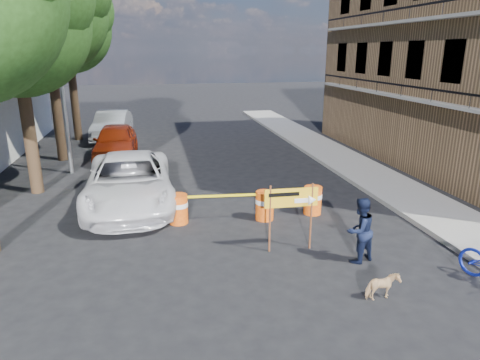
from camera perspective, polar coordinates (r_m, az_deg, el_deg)
name	(u,v)px	position (r m, az deg, el deg)	size (l,w,h in m)	color
ground	(264,263)	(10.76, 3.28, -10.94)	(120.00, 120.00, 0.00)	black
sidewalk_east	(374,178)	(18.19, 17.47, 0.32)	(2.40, 40.00, 0.15)	gray
tree_mid_a	(15,19)	(16.75, -27.80, 18.45)	(5.25, 5.00, 8.68)	#332316
tree_mid_b	(46,10)	(21.66, -24.43, 19.98)	(5.67, 5.40, 9.62)	#332316
tree_far	(68,28)	(26.55, -22.00, 18.32)	(5.04, 4.80, 8.84)	#332316
streetlamp	(61,67)	(19.00, -22.73, 13.70)	(1.25, 0.18, 8.00)	gray
barrel_far_left	(149,210)	(13.00, -12.09, -3.98)	(0.58, 0.58, 0.90)	#D5400C
barrel_mid_left	(178,208)	(13.00, -8.21, -3.76)	(0.58, 0.58, 0.90)	#D5400C
barrel_mid_right	(265,205)	(13.17, 3.30, -3.33)	(0.58, 0.58, 0.90)	#D5400C
barrel_far_right	(313,200)	(13.80, 9.67, -2.59)	(0.58, 0.58, 0.90)	#D5400C
detour_sign	(298,202)	(10.99, 7.73, -2.97)	(1.40, 0.27, 1.80)	#592D19
pedestrian	(360,230)	(10.87, 15.67, -6.47)	(0.80, 0.63, 1.65)	black
dog	(382,287)	(9.65, 18.45, -13.35)	(0.32, 0.70, 0.59)	#DBB27D
suv_white	(129,181)	(14.70, -14.55, -0.17)	(2.79, 6.05, 1.68)	silver
sedan_red	(116,141)	(21.67, -16.26, 5.00)	(1.90, 4.71, 1.61)	maroon
sedan_silver	(112,125)	(26.31, -16.64, 7.00)	(1.73, 4.97, 1.64)	#B6B9BE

